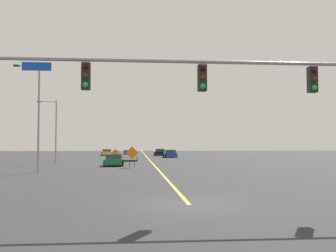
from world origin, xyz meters
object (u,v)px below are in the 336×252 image
object	(u,v)px
street_lamp_mid_left	(54,128)
construction_sign_right_lane	(115,155)
traffic_signal_assembly	(254,84)
car_black_passing	(160,152)
street_lamp_near_right	(37,113)
car_green_near	(114,160)
car_yellow_far	(107,152)
car_white_mid	(130,156)
construction_sign_median_near	(132,154)
car_blue_approaching	(170,154)

from	to	relation	value
street_lamp_mid_left	construction_sign_right_lane	size ratio (longest dim) A/B	4.29
traffic_signal_assembly	construction_sign_right_lane	distance (m)	30.93
traffic_signal_assembly	car_black_passing	size ratio (longest dim) A/B	4.38
street_lamp_mid_left	construction_sign_right_lane	world-z (taller)	street_lamp_mid_left
street_lamp_near_right	car_green_near	distance (m)	11.71
street_lamp_near_right	construction_sign_right_lane	size ratio (longest dim) A/B	5.11
car_green_near	car_black_passing	world-z (taller)	car_black_passing
car_yellow_far	car_white_mid	size ratio (longest dim) A/B	1.06
street_lamp_mid_left	construction_sign_median_near	bearing A→B (deg)	-42.79
car_yellow_far	car_white_mid	distance (m)	24.02
construction_sign_median_near	car_blue_approaching	size ratio (longest dim) A/B	0.52
street_lamp_near_right	car_blue_approaching	distance (m)	35.79
car_black_passing	traffic_signal_assembly	bearing A→B (deg)	-90.14
construction_sign_median_near	street_lamp_mid_left	bearing A→B (deg)	137.21
car_black_passing	car_yellow_far	size ratio (longest dim) A/B	0.94
car_blue_approaching	car_white_mid	world-z (taller)	car_white_mid
car_blue_approaching	street_lamp_mid_left	bearing A→B (deg)	-130.34
car_yellow_far	street_lamp_mid_left	bearing A→B (deg)	-97.81
car_blue_approaching	car_white_mid	xyz separation A→B (m)	(-6.60, -11.86, 0.09)
street_lamp_mid_left	car_yellow_far	bearing A→B (deg)	82.19
car_yellow_far	car_white_mid	xyz separation A→B (m)	(4.78, -23.54, 0.12)
construction_sign_median_near	construction_sign_right_lane	bearing A→B (deg)	106.27
traffic_signal_assembly	street_lamp_near_right	xyz separation A→B (m)	(-12.76, 17.40, 0.15)
street_lamp_mid_left	car_black_passing	bearing A→B (deg)	63.09
car_blue_approaching	car_white_mid	bearing A→B (deg)	-119.07
traffic_signal_assembly	street_lamp_mid_left	size ratio (longest dim) A/B	2.44
street_lamp_near_right	car_yellow_far	xyz separation A→B (m)	(2.59, 44.35, -4.32)
traffic_signal_assembly	street_lamp_near_right	bearing A→B (deg)	126.25
traffic_signal_assembly	car_black_passing	xyz separation A→B (m)	(0.15, 60.25, -4.16)
construction_sign_right_lane	car_blue_approaching	distance (m)	21.75
street_lamp_mid_left	car_white_mid	xyz separation A→B (m)	(8.89, 6.37, -3.50)
construction_sign_right_lane	car_white_mid	xyz separation A→B (m)	(1.55, 8.29, -0.38)
car_black_passing	car_blue_approaching	distance (m)	10.24
traffic_signal_assembly	car_green_near	xyz separation A→B (m)	(-6.93, 26.60, -4.16)
traffic_signal_assembly	car_white_mid	xyz separation A→B (m)	(-5.38, 38.21, -4.06)
traffic_signal_assembly	car_blue_approaching	xyz separation A→B (m)	(1.21, 50.07, -4.15)
street_lamp_mid_left	car_black_passing	size ratio (longest dim) A/B	1.80
car_green_near	street_lamp_near_right	bearing A→B (deg)	-122.39
car_green_near	car_black_passing	bearing A→B (deg)	78.13
traffic_signal_assembly	car_green_near	bearing A→B (deg)	104.60
street_lamp_near_right	construction_sign_median_near	distance (m)	10.36
traffic_signal_assembly	car_black_passing	distance (m)	60.40
traffic_signal_assembly	construction_sign_median_near	xyz separation A→B (m)	(-4.99, 23.25, -3.43)
street_lamp_near_right	car_blue_approaching	world-z (taller)	street_lamp_near_right
street_lamp_near_right	car_green_near	bearing A→B (deg)	57.61
street_lamp_near_right	car_green_near	world-z (taller)	street_lamp_near_right
traffic_signal_assembly	construction_sign_right_lane	bearing A→B (deg)	103.05
traffic_signal_assembly	construction_sign_median_near	distance (m)	24.02
street_lamp_near_right	car_green_near	xyz separation A→B (m)	(5.83, 9.19, -4.30)
construction_sign_right_lane	car_white_mid	bearing A→B (deg)	79.40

